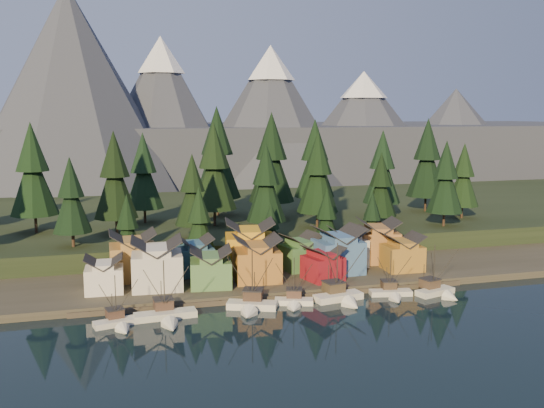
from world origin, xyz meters
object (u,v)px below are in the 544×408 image
object	(u,v)px
boat_6	(439,285)
boat_0	(118,316)
boat_3	(294,295)
boat_4	(341,289)
boat_2	(251,297)
house_front_0	(104,273)
house_front_1	(157,262)
boat_5	(392,287)
house_back_0	(133,254)
house_back_1	(195,255)
boat_1	(166,309)

from	to	relation	value
boat_6	boat_0	bearing A→B (deg)	165.51
boat_3	boat_4	size ratio (longest dim) A/B	0.80
boat_2	house_front_0	size ratio (longest dim) A/B	1.64
house_front_1	boat_2	bearing A→B (deg)	-37.60
boat_5	house_back_0	size ratio (longest dim) A/B	0.97
house_back_1	boat_4	bearing A→B (deg)	-43.47
house_front_0	boat_5	bearing A→B (deg)	-11.19
boat_1	house_front_1	bearing A→B (deg)	86.95
boat_5	house_back_1	distance (m)	42.65
boat_4	house_back_1	bearing A→B (deg)	128.88
boat_4	boat_6	xyz separation A→B (m)	(20.40, -1.60, -0.21)
boat_2	house_back_0	distance (m)	30.59
boat_3	house_front_0	xyz separation A→B (m)	(-34.89, 13.65, 3.27)
boat_4	house_back_1	distance (m)	33.89
house_front_0	house_back_0	xyz separation A→B (m)	(5.99, 8.17, 1.60)
boat_1	boat_6	bearing A→B (deg)	-3.56
boat_2	house_front_1	size ratio (longest dim) A/B	1.17
boat_4	boat_5	distance (m)	11.08
house_front_1	house_back_1	bearing A→B (deg)	47.19
boat_2	boat_5	size ratio (longest dim) A/B	1.24
boat_2	house_front_0	distance (m)	30.06
boat_3	boat_5	xyz separation A→B (m)	(20.69, 0.10, -0.14)
boat_3	boat_4	world-z (taller)	boat_4
boat_2	house_back_0	xyz separation A→B (m)	(-20.34, 22.41, 4.43)
boat_2	house_front_1	xyz separation A→B (m)	(-16.02, 14.25, 4.41)
boat_0	boat_5	distance (m)	53.47
boat_5	house_front_1	size ratio (longest dim) A/B	0.95
boat_2	boat_6	xyz separation A→B (m)	(38.60, -1.27, -0.19)
house_front_0	boat_2	bearing A→B (deg)	-25.89
boat_3	house_back_1	distance (m)	27.30
boat_1	house_back_1	distance (m)	25.90
house_front_0	boat_4	bearing A→B (deg)	-14.84
boat_5	boat_0	bearing A→B (deg)	-165.45
boat_3	boat_5	bearing A→B (deg)	18.18
boat_1	boat_2	size ratio (longest dim) A/B	1.00
house_front_1	boat_6	bearing A→B (deg)	-11.81
boat_0	boat_5	bearing A→B (deg)	-10.28
boat_3	boat_6	bearing A→B (deg)	14.37
boat_4	house_front_1	xyz separation A→B (m)	(-34.22, 13.93, 4.38)
house_front_1	house_front_0	bearing A→B (deg)	-175.87
boat_1	boat_5	size ratio (longest dim) A/B	1.24
boat_0	house_front_1	size ratio (longest dim) A/B	0.93
boat_6	house_front_1	size ratio (longest dim) A/B	1.07
boat_1	house_front_0	distance (m)	19.18
house_back_0	house_back_1	world-z (taller)	house_back_0
boat_3	house_back_1	world-z (taller)	house_back_1
boat_6	house_front_0	size ratio (longest dim) A/B	1.50
house_front_0	house_front_1	size ratio (longest dim) A/B	0.72
house_front_1	boat_3	bearing A→B (deg)	-25.02
house_front_0	house_back_1	xyz separation A→B (m)	(19.22, 8.36, 0.62)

